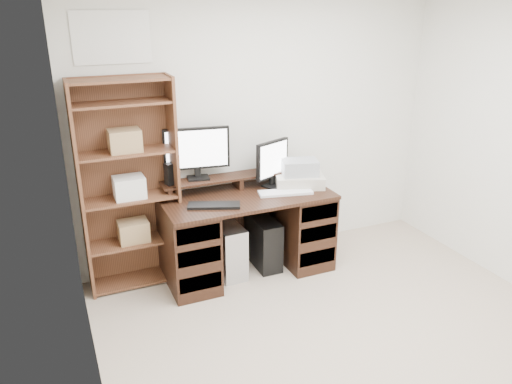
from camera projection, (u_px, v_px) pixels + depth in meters
room at (401, 200)px, 2.92m from camera, size 3.54×4.04×2.54m
desk at (247, 232)px, 4.52m from camera, size 1.50×0.70×0.75m
riser_shelf at (238, 178)px, 4.53m from camera, size 1.40×0.22×0.12m
monitor_wide at (197, 150)px, 4.35m from camera, size 0.58×0.17×0.46m
monitor_small at (272, 162)px, 4.51m from camera, size 0.37×0.22×0.43m
speaker at (170, 174)px, 4.25m from camera, size 0.09×0.09×0.19m
keyboard_black at (214, 205)px, 4.13m from camera, size 0.45×0.29×0.02m
keyboard_white at (285, 192)px, 4.41m from camera, size 0.50×0.24×0.02m
mouse at (314, 186)px, 4.53m from camera, size 0.12×0.10×0.04m
printer at (299, 180)px, 4.59m from camera, size 0.52×0.45×0.11m
basket at (300, 167)px, 4.55m from camera, size 0.37×0.31×0.14m
tower_silver at (227, 248)px, 4.53m from camera, size 0.23×0.49×0.49m
tower_black at (263, 242)px, 4.67m from camera, size 0.21×0.47×0.47m
bookshelf at (129, 184)px, 4.15m from camera, size 0.80×0.30×1.80m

